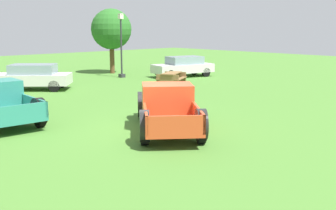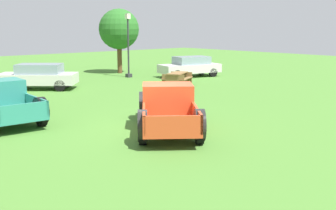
{
  "view_description": "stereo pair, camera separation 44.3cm",
  "coord_description": "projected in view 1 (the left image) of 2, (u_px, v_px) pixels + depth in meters",
  "views": [
    {
      "loc": [
        -9.36,
        -10.63,
        3.57
      ],
      "look_at": [
        0.18,
        -0.58,
        0.9
      ],
      "focal_mm": 43.62,
      "sensor_mm": 36.0,
      "label": 1
    },
    {
      "loc": [
        -9.04,
        -10.93,
        3.57
      ],
      "look_at": [
        0.18,
        -0.58,
        0.9
      ],
      "focal_mm": 43.62,
      "sensor_mm": 36.0,
      "label": 2
    }
  ],
  "objects": [
    {
      "name": "sedan_distant_b",
      "position": [
        183.0,
        66.0,
        29.37
      ],
      "size": [
        4.68,
        2.79,
        1.46
      ],
      "color": "silver",
      "rests_on": "ground_plane"
    },
    {
      "name": "picnic_table",
      "position": [
        172.0,
        77.0,
        25.17
      ],
      "size": [
        2.29,
        2.16,
        0.78
      ],
      "color": "olive",
      "rests_on": "ground_plane"
    },
    {
      "name": "sedan_distant_a",
      "position": [
        32.0,
        76.0,
        23.25
      ],
      "size": [
        4.47,
        4.26,
        1.47
      ],
      "color": "silver",
      "rests_on": "ground_plane"
    },
    {
      "name": "oak_tree_east",
      "position": [
        111.0,
        29.0,
        31.07
      ],
      "size": [
        3.08,
        3.08,
        4.92
      ],
      "color": "brown",
      "rests_on": "ground_plane"
    },
    {
      "name": "ground_plane",
      "position": [
        153.0,
        128.0,
        14.58
      ],
      "size": [
        80.0,
        80.0,
        0.0
      ],
      "primitive_type": "plane",
      "color": "#477A2D"
    },
    {
      "name": "lamp_post_near",
      "position": [
        121.0,
        44.0,
        28.65
      ],
      "size": [
        0.36,
        0.36,
        4.53
      ],
      "color": "#2D2D33",
      "rests_on": "ground_plane"
    },
    {
      "name": "pickup_truck_foreground",
      "position": [
        167.0,
        107.0,
        14.51
      ],
      "size": [
        4.67,
        5.22,
        1.59
      ],
      "color": "#D14723",
      "rests_on": "ground_plane"
    }
  ]
}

